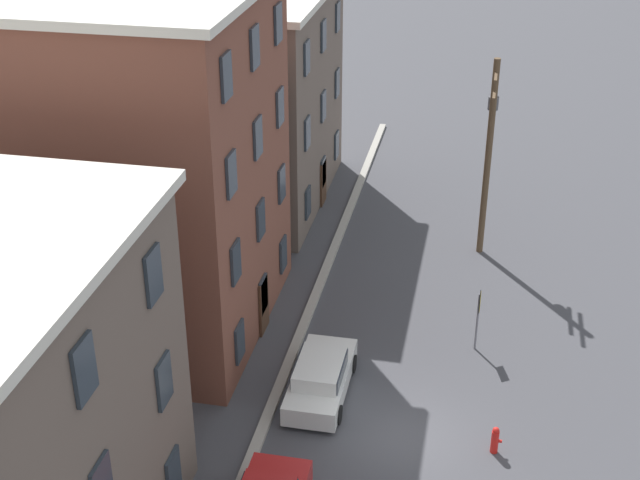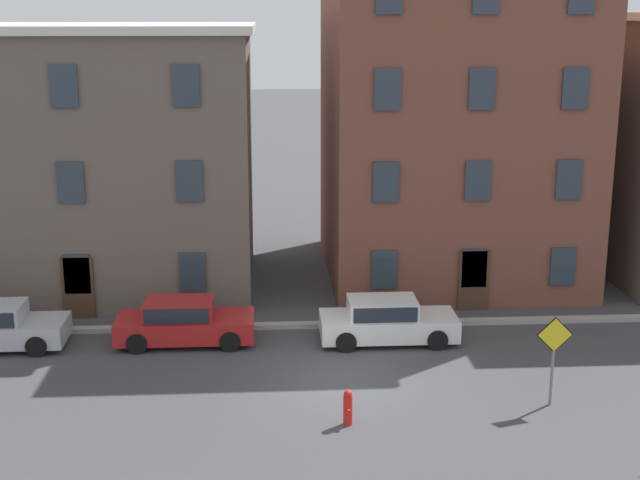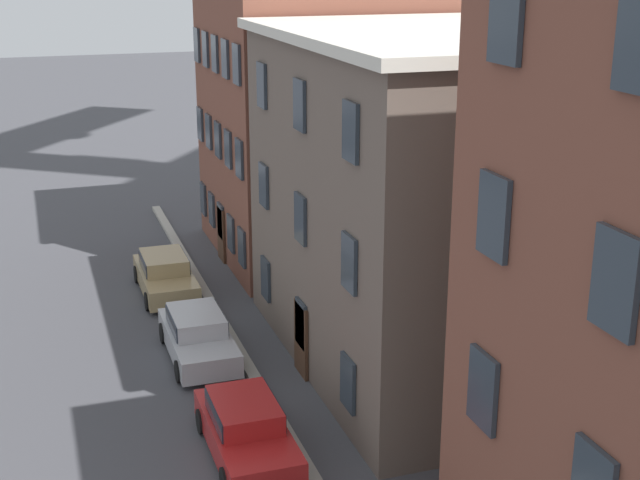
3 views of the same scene
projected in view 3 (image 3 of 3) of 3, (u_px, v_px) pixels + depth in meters
name	position (u px, v px, depth m)	size (l,w,h in m)	color
apartment_corner	(336.00, 87.00, 35.69)	(9.41, 10.19, 13.56)	brown
apartment_midblock	(483.00, 196.00, 26.70)	(12.41, 11.91, 9.92)	#66564C
car_tan	(165.00, 273.00, 32.60)	(4.40, 1.92, 1.43)	tan
car_silver	(198.00, 334.00, 27.39)	(4.40, 1.92, 1.43)	#B7B7BC
car_red	(246.00, 427.00, 22.02)	(4.40, 1.92, 1.43)	#B21E1E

